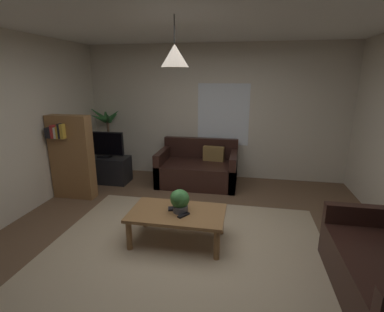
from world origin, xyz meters
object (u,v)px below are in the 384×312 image
(coffee_table, at_px, (177,216))
(remote_on_table_0, at_px, (184,211))
(pendant_lamp, at_px, (175,56))
(potted_palm_corner, at_px, (109,143))
(potted_plant_on_table, at_px, (179,200))
(bookshelf_corner, at_px, (71,156))
(tv, at_px, (104,144))
(tv_stand, at_px, (106,169))
(remote_on_table_1, at_px, (184,215))
(couch_under_window, at_px, (198,170))
(book_on_table_0, at_px, (173,209))

(coffee_table, height_order, remote_on_table_0, remote_on_table_0)
(coffee_table, xyz_separation_m, pendant_lamp, (0.00, -0.00, 1.86))
(remote_on_table_0, bearing_deg, potted_palm_corner, -80.34)
(potted_plant_on_table, xyz_separation_m, potted_palm_corner, (-2.07, 2.34, 0.09))
(bookshelf_corner, bearing_deg, remote_on_table_0, -25.70)
(tv, distance_m, bookshelf_corner, 0.78)
(tv_stand, relative_size, tv, 1.14)
(remote_on_table_0, height_order, tv, tv)
(remote_on_table_1, bearing_deg, tv, -10.89)
(tv, height_order, potted_palm_corner, potted_palm_corner)
(tv_stand, height_order, pendant_lamp, pendant_lamp)
(tv_stand, height_order, potted_palm_corner, potted_palm_corner)
(potted_palm_corner, xyz_separation_m, bookshelf_corner, (-0.00, -1.32, 0.06))
(remote_on_table_0, bearing_deg, potted_plant_on_table, -43.23)
(potted_plant_on_table, bearing_deg, potted_palm_corner, 131.53)
(remote_on_table_1, xyz_separation_m, tv_stand, (-1.97, 1.91, -0.17))
(potted_plant_on_table, bearing_deg, tv_stand, 136.39)
(remote_on_table_1, bearing_deg, couch_under_window, -52.04)
(remote_on_table_1, relative_size, potted_palm_corner, 0.11)
(remote_on_table_1, bearing_deg, bookshelf_corner, 5.34)
(couch_under_window, relative_size, bookshelf_corner, 1.05)
(bookshelf_corner, xyz_separation_m, pendant_lamp, (2.05, -1.03, 1.49))
(couch_under_window, height_order, tv, tv)
(bookshelf_corner, distance_m, pendant_lamp, 2.73)
(couch_under_window, height_order, pendant_lamp, pendant_lamp)
(book_on_table_0, height_order, potted_palm_corner, potted_palm_corner)
(coffee_table, relative_size, tv_stand, 1.29)
(couch_under_window, distance_m, pendant_lamp, 2.82)
(coffee_table, height_order, tv, tv)
(remote_on_table_0, relative_size, tv_stand, 0.18)
(book_on_table_0, height_order, pendant_lamp, pendant_lamp)
(tv, xyz_separation_m, bookshelf_corner, (-0.19, -0.76, -0.04))
(book_on_table_0, xyz_separation_m, tv_stand, (-1.80, 1.76, -0.17))
(coffee_table, xyz_separation_m, book_on_table_0, (-0.06, 0.04, 0.07))
(tv, bearing_deg, pendant_lamp, -43.82)
(coffee_table, height_order, potted_palm_corner, potted_palm_corner)
(coffee_table, relative_size, remote_on_table_1, 7.25)
(potted_palm_corner, height_order, pendant_lamp, pendant_lamp)
(book_on_table_0, xyz_separation_m, potted_palm_corner, (-1.98, 2.30, 0.24))
(remote_on_table_0, bearing_deg, couch_under_window, -117.68)
(coffee_table, relative_size, book_on_table_0, 9.49)
(bookshelf_corner, bearing_deg, tv_stand, 76.69)
(remote_on_table_0, xyz_separation_m, potted_plant_on_table, (-0.06, 0.01, 0.14))
(book_on_table_0, relative_size, potted_palm_corner, 0.09)
(book_on_table_0, bearing_deg, remote_on_table_0, -17.46)
(book_on_table_0, xyz_separation_m, remote_on_table_1, (0.16, -0.14, -0.00))
(tv, bearing_deg, remote_on_table_1, -43.80)
(tv, relative_size, potted_palm_corner, 0.56)
(coffee_table, bearing_deg, remote_on_table_1, -43.55)
(remote_on_table_1, bearing_deg, remote_on_table_0, -48.22)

